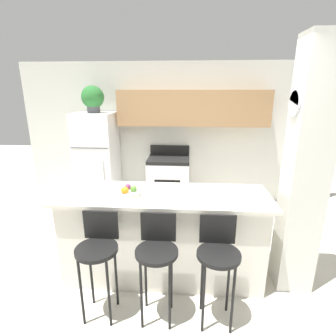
% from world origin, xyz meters
% --- Properties ---
extents(ground_plane, '(14.00, 14.00, 0.00)m').
position_xyz_m(ground_plane, '(0.00, 0.00, 0.00)').
color(ground_plane, beige).
extents(wall_back, '(5.60, 0.38, 2.55)m').
position_xyz_m(wall_back, '(0.12, 2.23, 1.46)').
color(wall_back, silver).
rests_on(wall_back, ground_plane).
extents(pillar_right, '(0.38, 0.32, 2.55)m').
position_xyz_m(pillar_right, '(1.41, -0.03, 1.28)').
color(pillar_right, silver).
rests_on(pillar_right, ground_plane).
extents(counter_bar, '(2.26, 0.73, 1.01)m').
position_xyz_m(counter_bar, '(0.00, 0.00, 0.51)').
color(counter_bar, silver).
rests_on(counter_bar, ground_plane).
extents(refrigerator, '(0.67, 0.72, 1.69)m').
position_xyz_m(refrigerator, '(-1.35, 1.89, 0.84)').
color(refrigerator, white).
rests_on(refrigerator, ground_plane).
extents(stove_range, '(0.73, 0.65, 1.07)m').
position_xyz_m(stove_range, '(-0.07, 1.93, 0.46)').
color(stove_range, white).
rests_on(stove_range, ground_plane).
extents(bar_stool_left, '(0.38, 0.38, 1.00)m').
position_xyz_m(bar_stool_left, '(-0.54, -0.56, 0.68)').
color(bar_stool_left, black).
rests_on(bar_stool_left, ground_plane).
extents(bar_stool_mid, '(0.38, 0.38, 1.00)m').
position_xyz_m(bar_stool_mid, '(0.00, -0.56, 0.68)').
color(bar_stool_mid, black).
rests_on(bar_stool_mid, ground_plane).
extents(bar_stool_right, '(0.38, 0.38, 1.00)m').
position_xyz_m(bar_stool_right, '(0.54, -0.56, 0.68)').
color(bar_stool_right, black).
rests_on(bar_stool_right, ground_plane).
extents(potted_plant_on_fridge, '(0.38, 0.38, 0.45)m').
position_xyz_m(potted_plant_on_fridge, '(-1.35, 1.89, 1.93)').
color(potted_plant_on_fridge, '#4C4C51').
rests_on(potted_plant_on_fridge, refrigerator).
extents(fruit_bowl, '(0.25, 0.25, 0.12)m').
position_xyz_m(fruit_bowl, '(-0.35, -0.07, 1.04)').
color(fruit_bowl, silver).
rests_on(fruit_bowl, counter_bar).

